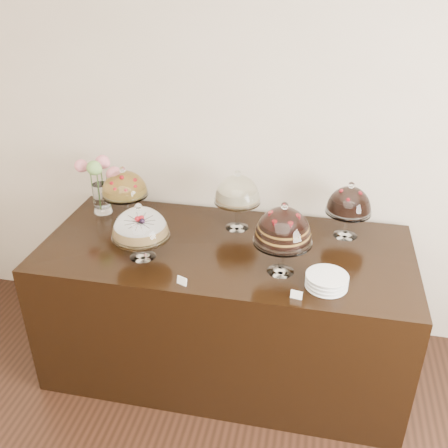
% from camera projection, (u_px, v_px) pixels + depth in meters
% --- Properties ---
extents(wall_back, '(5.00, 0.04, 3.00)m').
position_uv_depth(wall_back, '(297.00, 125.00, 3.10)').
color(wall_back, beige).
rests_on(wall_back, ground).
extents(display_counter, '(2.20, 1.00, 0.90)m').
position_uv_depth(display_counter, '(226.00, 307.00, 3.19)').
color(display_counter, black).
rests_on(display_counter, ground).
extents(cake_stand_sugar_sponge, '(0.33, 0.33, 0.34)m').
position_uv_depth(cake_stand_sugar_sponge, '(140.00, 225.00, 2.78)').
color(cake_stand_sugar_sponge, white).
rests_on(cake_stand_sugar_sponge, display_counter).
extents(cake_stand_choco_layer, '(0.32, 0.32, 0.42)m').
position_uv_depth(cake_stand_choco_layer, '(283.00, 228.00, 2.61)').
color(cake_stand_choco_layer, white).
rests_on(cake_stand_choco_layer, display_counter).
extents(cake_stand_cheesecake, '(0.29, 0.29, 0.39)m').
position_uv_depth(cake_stand_cheesecake, '(237.00, 191.00, 3.06)').
color(cake_stand_cheesecake, white).
rests_on(cake_stand_cheesecake, display_counter).
extents(cake_stand_dark_choco, '(0.28, 0.28, 0.36)m').
position_uv_depth(cake_stand_dark_choco, '(349.00, 202.00, 2.98)').
color(cake_stand_dark_choco, white).
rests_on(cake_stand_dark_choco, display_counter).
extents(cake_stand_fruit_tart, '(0.30, 0.30, 0.36)m').
position_uv_depth(cake_stand_fruit_tart, '(124.00, 186.00, 3.19)').
color(cake_stand_fruit_tart, white).
rests_on(cake_stand_fruit_tart, display_counter).
extents(flower_vase, '(0.31, 0.27, 0.39)m').
position_uv_depth(flower_vase, '(101.00, 181.00, 3.28)').
color(flower_vase, white).
rests_on(flower_vase, display_counter).
extents(plate_stack, '(0.21, 0.21, 0.07)m').
position_uv_depth(plate_stack, '(327.00, 281.00, 2.59)').
color(plate_stack, white).
rests_on(plate_stack, display_counter).
extents(price_card_left, '(0.06, 0.04, 0.04)m').
position_uv_depth(price_card_left, '(182.00, 281.00, 2.62)').
color(price_card_left, white).
rests_on(price_card_left, display_counter).
extents(price_card_right, '(0.06, 0.03, 0.04)m').
position_uv_depth(price_card_right, '(296.00, 295.00, 2.51)').
color(price_card_right, white).
rests_on(price_card_right, display_counter).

